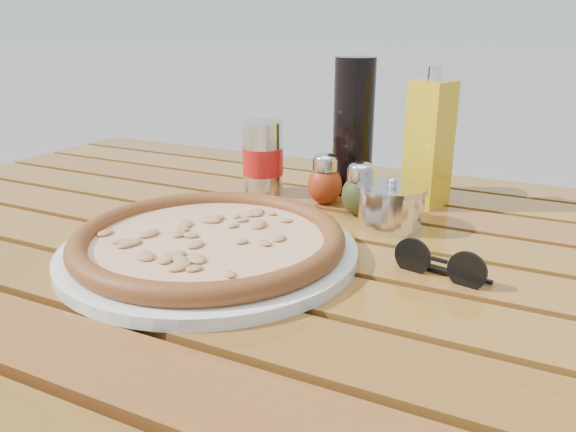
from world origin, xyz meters
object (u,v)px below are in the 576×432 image
at_px(pizza, 209,239).
at_px(olive_oil_cruet, 429,144).
at_px(dark_bottle, 353,127).
at_px(parmesan_tin, 391,206).
at_px(oregano_shaker, 360,190).
at_px(plate, 209,251).
at_px(sunglasses, 440,265).
at_px(table, 281,295).
at_px(pepper_shaker, 325,180).
at_px(soda_can, 263,159).

bearing_deg(pizza, olive_oil_cruet, 60.53).
xyz_separation_m(dark_bottle, olive_oil_cruet, (0.13, -0.01, -0.01)).
xyz_separation_m(pizza, parmesan_tin, (0.17, 0.20, 0.01)).
bearing_deg(oregano_shaker, plate, -115.49).
bearing_deg(sunglasses, oregano_shaker, 144.64).
xyz_separation_m(table, olive_oil_cruet, (0.13, 0.25, 0.17)).
bearing_deg(table, parmesan_tin, 48.21).
bearing_deg(sunglasses, pizza, -154.33).
bearing_deg(dark_bottle, pepper_shaker, -101.50).
bearing_deg(soda_can, oregano_shaker, -11.18).
bearing_deg(parmesan_tin, dark_bottle, 128.45).
height_order(pizza, oregano_shaker, oregano_shaker).
height_order(oregano_shaker, dark_bottle, dark_bottle).
bearing_deg(sunglasses, parmesan_tin, 137.43).
relative_size(pizza, sunglasses, 3.44).
bearing_deg(oregano_shaker, table, -109.33).
xyz_separation_m(plate, sunglasses, (0.26, 0.06, 0.01)).
distance_m(oregano_shaker, olive_oil_cruet, 0.13).
xyz_separation_m(parmesan_tin, sunglasses, (0.10, -0.14, -0.01)).
bearing_deg(table, olive_oil_cruet, 62.68).
xyz_separation_m(oregano_shaker, olive_oil_cruet, (0.07, 0.10, 0.06)).
height_order(table, oregano_shaker, oregano_shaker).
bearing_deg(plate, olive_oil_cruet, 60.53).
bearing_deg(olive_oil_cruet, dark_bottle, 174.44).
bearing_deg(sunglasses, soda_can, 160.88).
height_order(dark_bottle, sunglasses, dark_bottle).
bearing_deg(pepper_shaker, sunglasses, -41.53).
xyz_separation_m(table, soda_can, (-0.13, 0.19, 0.13)).
bearing_deg(sunglasses, plate, -154.33).
height_order(table, pepper_shaker, pepper_shaker).
height_order(table, soda_can, soda_can).
bearing_deg(soda_can, sunglasses, -31.13).
bearing_deg(table, oregano_shaker, 70.67).
bearing_deg(dark_bottle, table, -90.04).
bearing_deg(soda_can, parmesan_tin, -15.34).
bearing_deg(olive_oil_cruet, pepper_shaker, -155.45).
bearing_deg(dark_bottle, olive_oil_cruet, -5.56).
height_order(pizza, dark_bottle, dark_bottle).
xyz_separation_m(pepper_shaker, sunglasses, (0.22, -0.20, -0.02)).
relative_size(dark_bottle, parmesan_tin, 1.98).
xyz_separation_m(pizza, soda_can, (-0.07, 0.27, 0.04)).
bearing_deg(soda_can, plate, -74.87).
bearing_deg(parmesan_tin, olive_oil_cruet, 81.62).
height_order(plate, olive_oil_cruet, olive_oil_cruet).
relative_size(pizza, oregano_shaker, 4.67).
height_order(table, olive_oil_cruet, olive_oil_cruet).
bearing_deg(oregano_shaker, soda_can, 168.82).
distance_m(pizza, olive_oil_cruet, 0.38).
height_order(oregano_shaker, sunglasses, oregano_shaker).
bearing_deg(olive_oil_cruet, oregano_shaker, -127.95).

